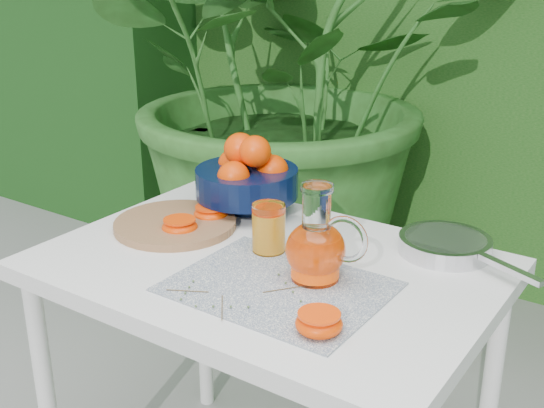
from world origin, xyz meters
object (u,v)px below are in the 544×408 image
Objects in this scene: fruit_bowl at (248,176)px; juice_pitcher at (317,247)px; cutting_board at (175,224)px; saute_pan at (446,245)px; white_table at (267,293)px.

juice_pitcher is at bearing -34.89° from fruit_bowl.
saute_pan is (0.62, 0.23, 0.01)m from cutting_board.
fruit_bowl is 0.44m from juice_pitcher.
fruit_bowl is 0.77× the size of saute_pan.
saute_pan is (0.18, 0.29, -0.05)m from juice_pitcher.
juice_pitcher reaches higher than saute_pan.
juice_pitcher is (0.44, -0.05, 0.07)m from cutting_board.
fruit_bowl is 0.54m from saute_pan.
white_table is 0.32m from cutting_board.
saute_pan is (0.32, 0.26, 0.10)m from white_table.
fruit_bowl reaches higher than white_table.
juice_pitcher is (0.14, -0.02, 0.16)m from white_table.
juice_pitcher is 0.54× the size of saute_pan.
white_table is 4.78× the size of juice_pitcher.
saute_pan reaches higher than cutting_board.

